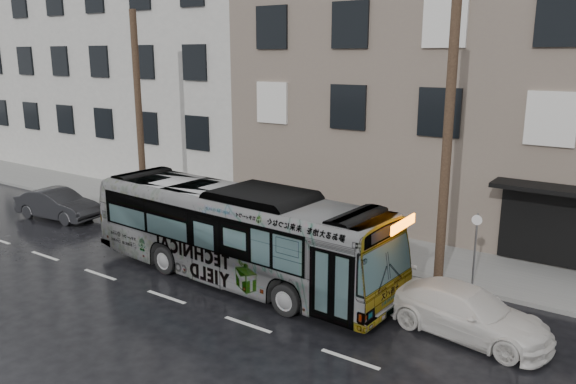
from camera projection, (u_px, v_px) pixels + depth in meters
The scene contains 10 objects.
ground at pixel (220, 272), 19.26m from camera, with size 120.00×120.00×0.00m, color black.
sidewalk at pixel (299, 234), 23.16m from camera, with size 90.00×3.60×0.15m, color gray.
building_taupe at pixel (487, 95), 25.36m from camera, with size 20.00×12.00×11.00m, color #766A5A.
building_grey at pixel (156, 44), 38.64m from camera, with size 26.00×15.00×16.00m, color beige.
utility_pole_front at pixel (447, 142), 17.22m from camera, with size 0.30×0.30×9.00m, color #513B28.
utility_pole_rear at pixel (139, 115), 24.93m from camera, with size 0.30×0.30×9.00m, color #513B28.
sign_post at pixel (475, 251), 17.39m from camera, with size 0.06×0.06×2.40m, color slate.
bus at pixel (236, 233), 18.36m from camera, with size 2.66×11.36×3.17m, color #B2B2B2.
white_sedan at pixel (466, 312), 14.82m from camera, with size 1.81×4.45×1.29m, color silver.
dark_sedan at pixel (57, 204), 25.39m from camera, with size 1.43×4.10×1.35m, color black.
Camera 1 is at (12.16, -13.55, 7.25)m, focal length 35.00 mm.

